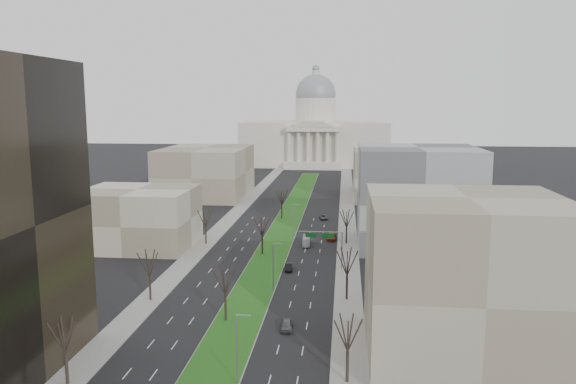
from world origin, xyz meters
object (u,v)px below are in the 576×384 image
Objects in this scene: box_van at (306,241)px; car_red at (332,237)px; car_grey_near at (287,325)px; car_black at (289,267)px; car_grey_far at (323,217)px.

car_red is at bearing 40.41° from box_van.
box_van is at bearing 87.07° from car_grey_near.
car_black is at bearing 91.64° from car_grey_near.
box_van reaches higher than car_grey_near.
car_grey_near is 0.76× the size of car_red.
box_van is (-2.98, -30.94, 0.40)m from car_grey_far.
car_grey_far is at bearing 78.53° from car_black.
car_black is 0.56× the size of box_van.
car_red is at bearing 81.02° from car_grey_near.
car_grey_far is at bearing 84.78° from car_grey_near.
box_van is at bearing 78.31° from car_black.
car_black is 0.91× the size of car_grey_far.
car_grey_far is (5.19, 52.47, -0.05)m from car_black.
car_grey_near is 0.91× the size of car_grey_far.
box_van is (2.22, 21.53, 0.35)m from car_black.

